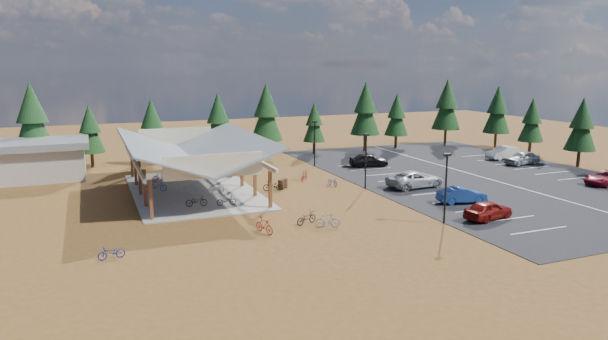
{
  "coord_description": "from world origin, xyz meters",
  "views": [
    {
      "loc": [
        -18.58,
        -41.28,
        11.36
      ],
      "look_at": [
        -0.67,
        3.13,
        1.98
      ],
      "focal_mm": 32.0,
      "sensor_mm": 36.0,
      "label": 1
    }
  ],
  "objects_px": {
    "bike_11": "(264,226)",
    "car_4": "(369,160)",
    "car_0": "(488,210)",
    "car_9": "(504,153)",
    "lamp_post_2": "(315,140)",
    "bike_16": "(273,186)",
    "lamp_post_1": "(366,157)",
    "bike_3": "(160,177)",
    "car_6": "(607,178)",
    "bike_0": "(196,201)",
    "bike_4": "(226,200)",
    "lamp_post_0": "(446,183)",
    "bike_13": "(328,220)",
    "outbuilding": "(31,160)",
    "bike_15": "(304,176)",
    "bike_14": "(333,181)",
    "car_1": "(462,195)",
    "bike_7": "(214,169)",
    "bike_6": "(212,176)",
    "bike_1": "(187,189)",
    "bike_10": "(111,252)",
    "trash_bin_0": "(281,184)",
    "trash_bin_1": "(284,183)",
    "bike_5": "(216,188)",
    "car_8": "(522,158)",
    "bike_2": "(156,187)",
    "car_2": "(415,179)",
    "bike_pavilion": "(192,150)"
  },
  "relations": [
    {
      "from": "bike_11",
      "to": "car_4",
      "type": "relative_size",
      "value": 0.43
    },
    {
      "from": "car_0",
      "to": "car_9",
      "type": "height_order",
      "value": "car_9"
    },
    {
      "from": "lamp_post_2",
      "to": "bike_16",
      "type": "xyz_separation_m",
      "value": [
        -8.2,
        -9.6,
        -2.49
      ]
    },
    {
      "from": "lamp_post_1",
      "to": "bike_3",
      "type": "bearing_deg",
      "value": 149.99
    },
    {
      "from": "car_6",
      "to": "bike_0",
      "type": "bearing_deg",
      "value": -104.89
    },
    {
      "from": "bike_0",
      "to": "bike_4",
      "type": "bearing_deg",
      "value": -92.47
    },
    {
      "from": "car_9",
      "to": "lamp_post_0",
      "type": "bearing_deg",
      "value": -54.12
    },
    {
      "from": "bike_11",
      "to": "bike_13",
      "type": "height_order",
      "value": "bike_11"
    },
    {
      "from": "car_9",
      "to": "lamp_post_1",
      "type": "bearing_deg",
      "value": -76.06
    },
    {
      "from": "outbuilding",
      "to": "bike_15",
      "type": "distance_m",
      "value": 27.28
    },
    {
      "from": "lamp_post_0",
      "to": "bike_14",
      "type": "bearing_deg",
      "value": 99.14
    },
    {
      "from": "bike_0",
      "to": "bike_3",
      "type": "xyz_separation_m",
      "value": [
        -1.5,
        10.93,
        0.01
      ]
    },
    {
      "from": "car_1",
      "to": "bike_7",
      "type": "bearing_deg",
      "value": 51.22
    },
    {
      "from": "outbuilding",
      "to": "bike_6",
      "type": "bearing_deg",
      "value": -23.83
    },
    {
      "from": "outbuilding",
      "to": "bike_6",
      "type": "xyz_separation_m",
      "value": [
        16.52,
        -7.3,
        -1.51
      ]
    },
    {
      "from": "bike_4",
      "to": "car_9",
      "type": "height_order",
      "value": "car_9"
    },
    {
      "from": "bike_1",
      "to": "bike_10",
      "type": "height_order",
      "value": "bike_1"
    },
    {
      "from": "trash_bin_0",
      "to": "bike_0",
      "type": "bearing_deg",
      "value": -156.81
    },
    {
      "from": "trash_bin_1",
      "to": "bike_14",
      "type": "bearing_deg",
      "value": -12.04
    },
    {
      "from": "trash_bin_1",
      "to": "bike_13",
      "type": "relative_size",
      "value": 0.51
    },
    {
      "from": "bike_7",
      "to": "bike_16",
      "type": "distance_m",
      "value": 9.84
    },
    {
      "from": "bike_5",
      "to": "lamp_post_1",
      "type": "bearing_deg",
      "value": -105.14
    },
    {
      "from": "bike_14",
      "to": "car_8",
      "type": "distance_m",
      "value": 24.88
    },
    {
      "from": "outbuilding",
      "to": "bike_7",
      "type": "relative_size",
      "value": 6.12
    },
    {
      "from": "bike_1",
      "to": "bike_2",
      "type": "relative_size",
      "value": 0.94
    },
    {
      "from": "outbuilding",
      "to": "bike_0",
      "type": "distance_m",
      "value": 21.5
    },
    {
      "from": "bike_2",
      "to": "car_8",
      "type": "xyz_separation_m",
      "value": [
        40.72,
        -1.37,
        0.21
      ]
    },
    {
      "from": "lamp_post_1",
      "to": "bike_7",
      "type": "relative_size",
      "value": 2.86
    },
    {
      "from": "car_0",
      "to": "car_2",
      "type": "xyz_separation_m",
      "value": [
        0.95,
        11.07,
        0.07
      ]
    },
    {
      "from": "bike_6",
      "to": "car_8",
      "type": "bearing_deg",
      "value": -85.95
    },
    {
      "from": "bike_0",
      "to": "car_9",
      "type": "bearing_deg",
      "value": -66.62
    },
    {
      "from": "bike_3",
      "to": "bike_10",
      "type": "distance_m",
      "value": 21.45
    },
    {
      "from": "lamp_post_2",
      "to": "car_2",
      "type": "distance_m",
      "value": 14.26
    },
    {
      "from": "bike_6",
      "to": "bike_15",
      "type": "height_order",
      "value": "bike_15"
    },
    {
      "from": "car_1",
      "to": "bike_0",
      "type": "bearing_deg",
      "value": 82.72
    },
    {
      "from": "trash_bin_1",
      "to": "bike_2",
      "type": "bearing_deg",
      "value": 168.8
    },
    {
      "from": "bike_10",
      "to": "bike_16",
      "type": "distance_m",
      "value": 19.61
    },
    {
      "from": "bike_5",
      "to": "bike_16",
      "type": "relative_size",
      "value": 0.82
    },
    {
      "from": "bike_1",
      "to": "car_6",
      "type": "relative_size",
      "value": 0.36
    },
    {
      "from": "lamp_post_1",
      "to": "lamp_post_2",
      "type": "height_order",
      "value": "same"
    },
    {
      "from": "bike_3",
      "to": "bike_6",
      "type": "distance_m",
      "value": 5.01
    },
    {
      "from": "bike_16",
      "to": "car_8",
      "type": "xyz_separation_m",
      "value": [
        30.72,
        1.68,
        0.32
      ]
    },
    {
      "from": "bike_5",
      "to": "bike_13",
      "type": "distance_m",
      "value": 13.71
    },
    {
      "from": "lamp_post_2",
      "to": "lamp_post_1",
      "type": "bearing_deg",
      "value": -90.0
    },
    {
      "from": "trash_bin_0",
      "to": "car_2",
      "type": "bearing_deg",
      "value": -18.89
    },
    {
      "from": "bike_pavilion",
      "to": "bike_10",
      "type": "distance_m",
      "value": 17.88
    },
    {
      "from": "bike_13",
      "to": "bike_4",
      "type": "bearing_deg",
      "value": -127.94
    },
    {
      "from": "bike_10",
      "to": "bike_14",
      "type": "xyz_separation_m",
      "value": [
        20.47,
        12.97,
        0.02
      ]
    },
    {
      "from": "car_6",
      "to": "car_1",
      "type": "bearing_deg",
      "value": -93.65
    },
    {
      "from": "trash_bin_0",
      "to": "bike_10",
      "type": "height_order",
      "value": "trash_bin_0"
    }
  ]
}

